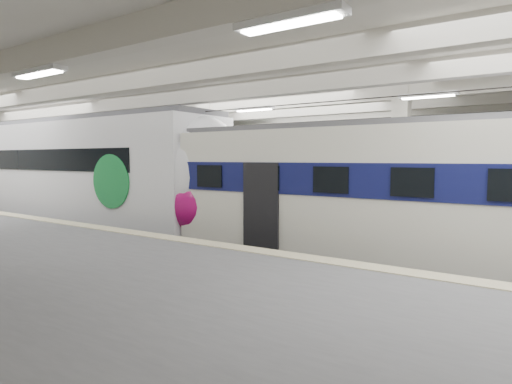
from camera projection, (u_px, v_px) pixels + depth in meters
The scene contains 4 objects.
station_hall at pixel (183, 155), 12.58m from camera, with size 36.00×24.00×5.75m.
modern_emu at pixel (104, 178), 17.47m from camera, with size 15.06×3.11×4.80m.
older_rer at pixel (386, 197), 11.05m from camera, with size 12.19×2.69×4.08m.
far_train at pixel (168, 176), 23.10m from camera, with size 13.27×3.11×4.24m.
Camera 1 is at (8.85, -11.00, 3.14)m, focal length 30.00 mm.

